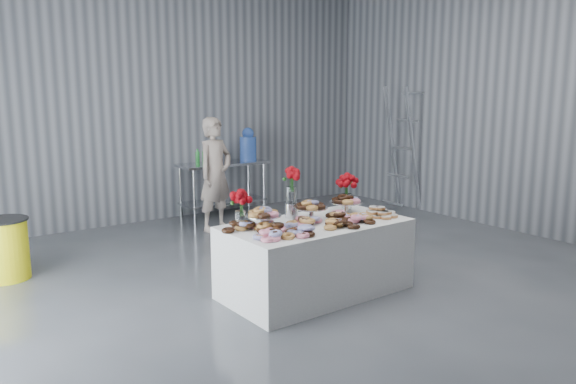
% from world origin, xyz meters
% --- Properties ---
extents(ground, '(9.00, 9.00, 0.00)m').
position_xyz_m(ground, '(0.00, 0.00, 0.00)').
color(ground, '#3D4045').
rests_on(ground, ground).
extents(room_walls, '(8.04, 9.04, 4.02)m').
position_xyz_m(room_walls, '(-0.27, 0.07, 2.64)').
color(room_walls, gray).
rests_on(room_walls, ground).
extents(display_table, '(1.92, 1.05, 0.75)m').
position_xyz_m(display_table, '(-0.04, 0.37, 0.38)').
color(display_table, white).
rests_on(display_table, ground).
extents(prep_table, '(1.50, 0.60, 0.90)m').
position_xyz_m(prep_table, '(0.94, 4.10, 0.62)').
color(prep_table, silver).
rests_on(prep_table, ground).
extents(donut_mounds, '(1.82, 0.84, 0.09)m').
position_xyz_m(donut_mounds, '(-0.04, 0.32, 0.80)').
color(donut_mounds, tan).
rests_on(donut_mounds, display_table).
extents(cake_stand_left, '(0.36, 0.36, 0.17)m').
position_xyz_m(cake_stand_left, '(-0.59, 0.51, 0.89)').
color(cake_stand_left, silver).
rests_on(cake_stand_left, display_table).
extents(cake_stand_mid, '(0.36, 0.36, 0.17)m').
position_xyz_m(cake_stand_mid, '(0.01, 0.52, 0.89)').
color(cake_stand_mid, silver).
rests_on(cake_stand_mid, display_table).
extents(cake_stand_right, '(0.36, 0.36, 0.17)m').
position_xyz_m(cake_stand_right, '(0.51, 0.53, 0.89)').
color(cake_stand_right, silver).
rests_on(cake_stand_right, display_table).
extents(danish_pile, '(0.48, 0.48, 0.11)m').
position_xyz_m(danish_pile, '(0.71, 0.24, 0.81)').
color(danish_pile, silver).
rests_on(danish_pile, display_table).
extents(bouquet_left, '(0.26, 0.26, 0.42)m').
position_xyz_m(bouquet_left, '(-0.79, 0.60, 1.05)').
color(bouquet_left, white).
rests_on(bouquet_left, display_table).
extents(bouquet_right, '(0.26, 0.26, 0.42)m').
position_xyz_m(bouquet_right, '(0.65, 0.69, 1.05)').
color(bouquet_right, white).
rests_on(bouquet_right, display_table).
extents(bouquet_center, '(0.26, 0.26, 0.57)m').
position_xyz_m(bouquet_center, '(-0.10, 0.72, 1.13)').
color(bouquet_center, silver).
rests_on(bouquet_center, display_table).
extents(water_jug, '(0.28, 0.28, 0.55)m').
position_xyz_m(water_jug, '(1.44, 4.10, 1.15)').
color(water_jug, '#4373E4').
rests_on(water_jug, prep_table).
extents(drink_bottles, '(0.54, 0.08, 0.27)m').
position_xyz_m(drink_bottles, '(0.62, 4.00, 1.04)').
color(drink_bottles, '#268C33').
rests_on(drink_bottles, prep_table).
extents(person, '(0.71, 0.57, 1.69)m').
position_xyz_m(person, '(0.39, 3.32, 0.85)').
color(person, '#CC8C93').
rests_on(person, ground).
extents(trash_barrel, '(0.54, 0.54, 0.69)m').
position_xyz_m(trash_barrel, '(-2.58, 2.71, 0.35)').
color(trash_barrel, '#FFF315').
rests_on(trash_barrel, ground).
extents(stepladder, '(0.70, 0.53, 2.16)m').
position_xyz_m(stepladder, '(3.75, 2.74, 1.08)').
color(stepladder, silver).
rests_on(stepladder, ground).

